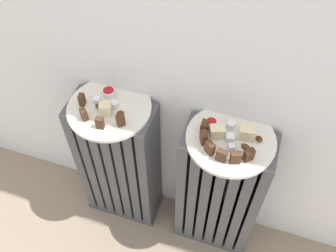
{
  "coord_description": "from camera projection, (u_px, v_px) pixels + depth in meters",
  "views": [
    {
      "loc": [
        0.24,
        -0.43,
        1.57
      ],
      "look_at": [
        0.0,
        0.28,
        0.64
      ],
      "focal_mm": 40.14,
      "sensor_mm": 36.0,
      "label": 1
    }
  ],
  "objects": [
    {
      "name": "medjool_date_left_0",
      "position": [
        120.0,
        113.0,
        1.19
      ],
      "size": [
        0.03,
        0.03,
        0.02
      ],
      "primitive_type": "ellipsoid",
      "rotation": [
        0.0,
        0.0,
        0.55
      ],
      "color": "#4C2814",
      "rests_on": "plate_left"
    },
    {
      "name": "marble_cake_slice_right_0",
      "position": [
        247.0,
        134.0,
        1.12
      ],
      "size": [
        0.05,
        0.04,
        0.05
      ],
      "primitive_type": "cube",
      "rotation": [
        0.0,
        0.0,
        0.1
      ],
      "color": "beige",
      "rests_on": "plate_right"
    },
    {
      "name": "marble_cake_slice_right_1",
      "position": [
        217.0,
        132.0,
        1.13
      ],
      "size": [
        0.05,
        0.05,
        0.04
      ],
      "primitive_type": "cube",
      "rotation": [
        0.0,
        0.0,
        0.37
      ],
      "color": "beige",
      "rests_on": "plate_right"
    },
    {
      "name": "dark_cake_slice_right_1",
      "position": [
        204.0,
        138.0,
        1.11
      ],
      "size": [
        0.03,
        0.03,
        0.04
      ],
      "primitive_type": "cube",
      "rotation": [
        0.0,
        0.0,
        -1.09
      ],
      "color": "#472B19",
      "rests_on": "plate_right"
    },
    {
      "name": "dark_cake_slice_left_3",
      "position": [
        121.0,
        120.0,
        1.15
      ],
      "size": [
        0.03,
        0.03,
        0.04
      ],
      "primitive_type": "cube",
      "rotation": [
        0.0,
        0.0,
        0.87
      ],
      "color": "#472B19",
      "rests_on": "plate_left"
    },
    {
      "name": "turkish_delight_right_1",
      "position": [
        231.0,
        125.0,
        1.15
      ],
      "size": [
        0.03,
        0.03,
        0.02
      ],
      "primitive_type": "cube",
      "rotation": [
        0.0,
        0.0,
        1.31
      ],
      "color": "white",
      "rests_on": "plate_right"
    },
    {
      "name": "dark_cake_slice_right_0",
      "position": [
        204.0,
        127.0,
        1.14
      ],
      "size": [
        0.02,
        0.03,
        0.04
      ],
      "primitive_type": "cube",
      "rotation": [
        0.0,
        0.0,
        -1.57
      ],
      "color": "#472B19",
      "rests_on": "plate_right"
    },
    {
      "name": "turkish_delight_left_0",
      "position": [
        97.0,
        100.0,
        1.22
      ],
      "size": [
        0.02,
        0.02,
        0.02
      ],
      "primitive_type": "cube",
      "rotation": [
        0.0,
        0.0,
        0.18
      ],
      "color": "white",
      "rests_on": "plate_left"
    },
    {
      "name": "dark_cake_slice_right_4",
      "position": [
        236.0,
        158.0,
        1.07
      ],
      "size": [
        0.03,
        0.03,
        0.04
      ],
      "primitive_type": "cube",
      "rotation": [
        0.0,
        0.0,
        0.33
      ],
      "color": "#472B19",
      "rests_on": "plate_right"
    },
    {
      "name": "radiator_right",
      "position": [
        219.0,
        193.0,
        1.4
      ],
      "size": [
        0.3,
        0.15,
        0.65
      ],
      "color": "#47474C",
      "rests_on": "ground_plane"
    },
    {
      "name": "medjool_date_right_0",
      "position": [
        246.0,
        147.0,
        1.11
      ],
      "size": [
        0.03,
        0.03,
        0.01
      ],
      "primitive_type": "ellipsoid",
      "rotation": [
        0.0,
        0.0,
        2.74
      ],
      "color": "#4C2814",
      "rests_on": "plate_right"
    },
    {
      "name": "turkish_delight_left_1",
      "position": [
        115.0,
        105.0,
        1.21
      ],
      "size": [
        0.02,
        0.02,
        0.02
      ],
      "primitive_type": "cube",
      "rotation": [
        0.0,
        0.0,
        0.04
      ],
      "color": "white",
      "rests_on": "plate_left"
    },
    {
      "name": "plate_right",
      "position": [
        231.0,
        139.0,
        1.14
      ],
      "size": [
        0.28,
        0.28,
        0.01
      ],
      "primitive_type": "cylinder",
      "color": "silver",
      "rests_on": "radiator_right"
    },
    {
      "name": "turkish_delight_right_2",
      "position": [
        231.0,
        147.0,
        1.11
      ],
      "size": [
        0.03,
        0.03,
        0.02
      ],
      "primitive_type": "cube",
      "rotation": [
        0.0,
        0.0,
        0.47
      ],
      "color": "white",
      "rests_on": "plate_right"
    },
    {
      "name": "dark_cake_slice_left_1",
      "position": [
        84.0,
        114.0,
        1.17
      ],
      "size": [
        0.03,
        0.03,
        0.04
      ],
      "primitive_type": "cube",
      "rotation": [
        0.0,
        0.0,
        -0.64
      ],
      "color": "#472B19",
      "rests_on": "plate_left"
    },
    {
      "name": "dark_cake_slice_left_0",
      "position": [
        82.0,
        100.0,
        1.21
      ],
      "size": [
        0.02,
        0.03,
        0.04
      ],
      "primitive_type": "cube",
      "rotation": [
        0.0,
        0.0,
        -1.39
      ],
      "color": "#472B19",
      "rests_on": "plate_left"
    },
    {
      "name": "medjool_date_right_1",
      "position": [
        259.0,
        139.0,
        1.13
      ],
      "size": [
        0.03,
        0.03,
        0.01
      ],
      "primitive_type": "ellipsoid",
      "rotation": [
        0.0,
        0.0,
        2.23
      ],
      "color": "#4C2814",
      "rests_on": "plate_right"
    },
    {
      "name": "marble_cake_slice_left_0",
      "position": [
        106.0,
        109.0,
        1.18
      ],
      "size": [
        0.05,
        0.04,
        0.04
      ],
      "primitive_type": "cube",
      "rotation": [
        0.0,
        0.0,
        0.34
      ],
      "color": "beige",
      "rests_on": "plate_left"
    },
    {
      "name": "radiator_left",
      "position": [
        120.0,
        164.0,
        1.48
      ],
      "size": [
        0.3,
        0.15,
        0.65
      ],
      "color": "#47474C",
      "rests_on": "ground_plane"
    },
    {
      "name": "dark_cake_slice_left_2",
      "position": [
        100.0,
        123.0,
        1.15
      ],
      "size": [
        0.03,
        0.02,
        0.04
      ],
      "primitive_type": "cube",
      "rotation": [
        0.0,
        0.0,
        0.12
      ],
      "color": "#472B19",
      "rests_on": "plate_left"
    },
    {
      "name": "turkish_delight_right_0",
      "position": [
        230.0,
        138.0,
        1.12
      ],
      "size": [
        0.03,
        0.03,
        0.03
      ],
      "primitive_type": "cube",
      "rotation": [
        0.0,
        0.0,
        0.24
      ],
      "color": "white",
      "rests_on": "plate_right"
    },
    {
      "name": "dark_cake_slice_right_3",
      "position": [
        221.0,
        155.0,
        1.07
      ],
      "size": [
        0.03,
        0.02,
        0.04
      ],
      "primitive_type": "cube",
      "rotation": [
        0.0,
        0.0,
        -0.14
      ],
      "color": "#472B19",
      "rests_on": "plate_right"
    },
    {
      "name": "dark_cake_slice_right_2",
      "position": [
        210.0,
        148.0,
        1.09
      ],
      "size": [
        0.03,
        0.03,
        0.04
      ],
      "primitive_type": "cube",
      "rotation": [
        0.0,
        0.0,
        -0.62
      ],
      "color": "#472B19",
      "rests_on": "plate_right"
    },
    {
      "name": "plate_left",
      "position": [
        109.0,
        108.0,
        1.22
      ],
      "size": [
        0.28,
        0.28,
        0.01
      ],
      "primitive_type": "cylinder",
      "color": "silver",
      "rests_on": "radiator_left"
    },
    {
      "name": "dark_cake_slice_right_5",
      "position": [
        249.0,
        155.0,
        1.07
      ],
      "size": [
        0.03,
        0.03,
        0.04
      ],
      "primitive_type": "cube",
      "rotation": [
        0.0,
        0.0,
        0.81
      ],
      "color": "#472B19",
      "rests_on": "plate_right"
    },
    {
      "name": "jam_bowl_right",
      "position": [
        211.0,
        123.0,
        1.16
      ],
      "size": [
        0.04,
        0.04,
        0.02
      ],
      "color": "white",
      "rests_on": "plate_right"
    },
    {
      "name": "fork",
      "position": [
        231.0,
        137.0,
        1.14
      ],
      "size": [
        0.06,
        0.08,
        0.0
      ],
      "color": "silver",
      "rests_on": "plate_right"
    },
    {
      "name": "jam_bowl_left",
      "position": [
        109.0,
        92.0,
        1.24
      ],
      "size": [
        0.04,
        0.04,
        0.02
      ],
      "color": "white",
      "rests_on": "plate_left"
    },
    {
      "name": "medjool_date_left_1",
      "position": [
        99.0,
        107.0,
        1.21
      ],
      "size": [
        0.03,
        0.02,
        0.01
      ],
      "primitive_type": "ellipsoid",
      "rotation": [
        0.0,
        0.0,
        2.81
      ],
      "color": "#4C2814",
      "rests_on": "plate_left"
    }
  ]
}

